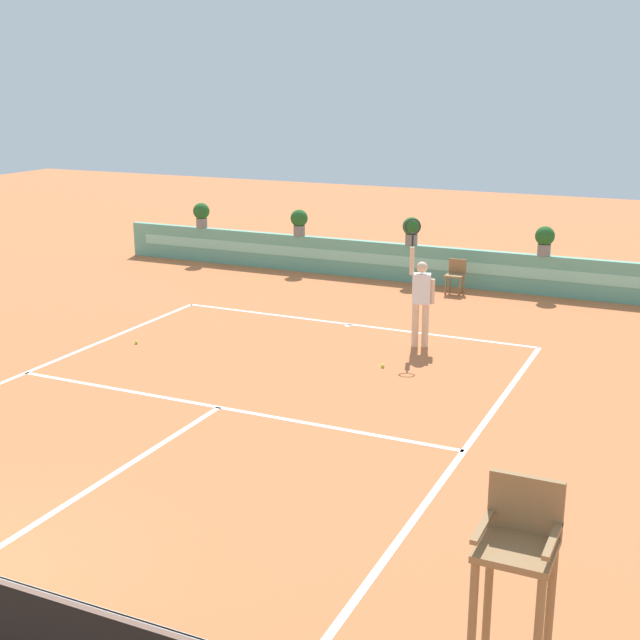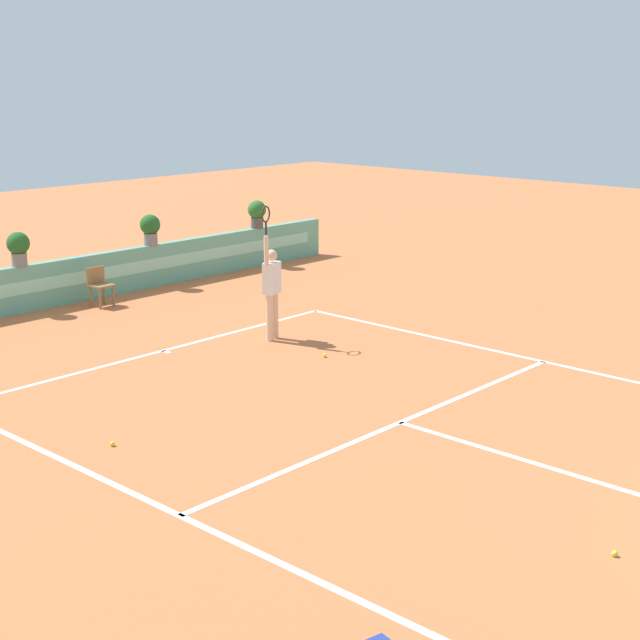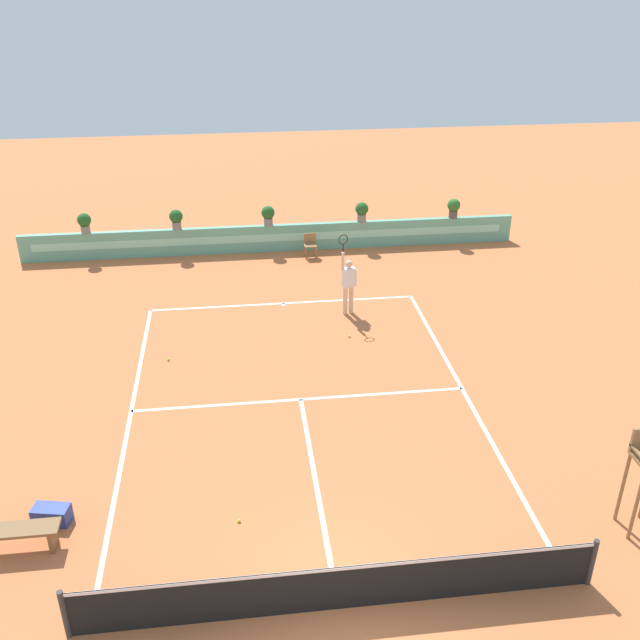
{
  "view_description": "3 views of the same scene",
  "coord_description": "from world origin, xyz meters",
  "px_view_note": "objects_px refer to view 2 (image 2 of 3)",
  "views": [
    {
      "loc": [
        7.06,
        -4.91,
        5.17
      ],
      "look_at": [
        0.76,
        8.68,
        1.0
      ],
      "focal_mm": 48.53,
      "sensor_mm": 36.0,
      "label": 1
    },
    {
      "loc": [
        -10.46,
        -1.61,
        4.94
      ],
      "look_at": [
        0.76,
        8.68,
        1.0
      ],
      "focal_mm": 53.84,
      "sensor_mm": 36.0,
      "label": 2
    },
    {
      "loc": [
        -1.37,
        -8.44,
        9.88
      ],
      "look_at": [
        0.76,
        8.68,
        1.0
      ],
      "focal_mm": 40.36,
      "sensor_mm": 36.0,
      "label": 3
    }
  ],
  "objects_px": {
    "tennis_ball_mid_court": "(615,553)",
    "potted_plant_centre": "(18,247)",
    "ball_kid_chair": "(99,285)",
    "tennis_player": "(272,286)",
    "potted_plant_far_right": "(257,212)",
    "tennis_ball_near_baseline": "(325,355)",
    "potted_plant_right": "(150,228)",
    "tennis_ball_by_sideline": "(112,444)"
  },
  "relations": [
    {
      "from": "tennis_ball_by_sideline",
      "to": "potted_plant_centre",
      "type": "xyz_separation_m",
      "value": [
        3.21,
        7.65,
        1.38
      ]
    },
    {
      "from": "potted_plant_centre",
      "to": "tennis_ball_mid_court",
      "type": "bearing_deg",
      "value": -95.9
    },
    {
      "from": "tennis_ball_mid_court",
      "to": "potted_plant_right",
      "type": "height_order",
      "value": "potted_plant_right"
    },
    {
      "from": "potted_plant_far_right",
      "to": "tennis_ball_mid_court",
      "type": "bearing_deg",
      "value": -120.64
    },
    {
      "from": "potted_plant_right",
      "to": "potted_plant_far_right",
      "type": "bearing_deg",
      "value": 0.0
    },
    {
      "from": "tennis_player",
      "to": "tennis_ball_by_sideline",
      "type": "distance_m",
      "value": 5.82
    },
    {
      "from": "tennis_ball_by_sideline",
      "to": "potted_plant_far_right",
      "type": "relative_size",
      "value": 0.09
    },
    {
      "from": "tennis_player",
      "to": "potted_plant_right",
      "type": "bearing_deg",
      "value": 75.89
    },
    {
      "from": "tennis_ball_mid_court",
      "to": "potted_plant_far_right",
      "type": "relative_size",
      "value": 0.09
    },
    {
      "from": "tennis_ball_near_baseline",
      "to": "tennis_ball_mid_court",
      "type": "distance_m",
      "value": 7.89
    },
    {
      "from": "tennis_ball_mid_court",
      "to": "potted_plant_right",
      "type": "relative_size",
      "value": 0.09
    },
    {
      "from": "tennis_player",
      "to": "tennis_ball_by_sideline",
      "type": "xyz_separation_m",
      "value": [
        -5.28,
        -2.23,
        -1.02
      ]
    },
    {
      "from": "ball_kid_chair",
      "to": "potted_plant_right",
      "type": "distance_m",
      "value": 2.32
    },
    {
      "from": "tennis_ball_near_baseline",
      "to": "potted_plant_centre",
      "type": "relative_size",
      "value": 0.09
    },
    {
      "from": "tennis_ball_by_sideline",
      "to": "potted_plant_right",
      "type": "height_order",
      "value": "potted_plant_right"
    },
    {
      "from": "tennis_player",
      "to": "tennis_ball_near_baseline",
      "type": "relative_size",
      "value": 38.01
    },
    {
      "from": "tennis_ball_mid_court",
      "to": "tennis_player",
      "type": "bearing_deg",
      "value": 67.89
    },
    {
      "from": "ball_kid_chair",
      "to": "tennis_ball_by_sideline",
      "type": "height_order",
      "value": "ball_kid_chair"
    },
    {
      "from": "tennis_ball_near_baseline",
      "to": "potted_plant_far_right",
      "type": "relative_size",
      "value": 0.09
    },
    {
      "from": "tennis_player",
      "to": "tennis_ball_by_sideline",
      "type": "bearing_deg",
      "value": -157.09
    },
    {
      "from": "tennis_ball_mid_court",
      "to": "potted_plant_centre",
      "type": "height_order",
      "value": "potted_plant_centre"
    },
    {
      "from": "ball_kid_chair",
      "to": "tennis_player",
      "type": "relative_size",
      "value": 0.33
    },
    {
      "from": "tennis_ball_near_baseline",
      "to": "ball_kid_chair",
      "type": "bearing_deg",
      "value": 93.96
    },
    {
      "from": "tennis_player",
      "to": "tennis_ball_mid_court",
      "type": "distance_m",
      "value": 9.43
    },
    {
      "from": "tennis_ball_by_sideline",
      "to": "tennis_ball_near_baseline",
      "type": "bearing_deg",
      "value": 7.82
    },
    {
      "from": "tennis_player",
      "to": "potted_plant_right",
      "type": "relative_size",
      "value": 3.57
    },
    {
      "from": "tennis_player",
      "to": "potted_plant_far_right",
      "type": "bearing_deg",
      "value": 48.33
    },
    {
      "from": "tennis_ball_by_sideline",
      "to": "potted_plant_far_right",
      "type": "bearing_deg",
      "value": 37.14
    },
    {
      "from": "potted_plant_centre",
      "to": "potted_plant_right",
      "type": "bearing_deg",
      "value": 0.0
    },
    {
      "from": "tennis_ball_by_sideline",
      "to": "potted_plant_right",
      "type": "xyz_separation_m",
      "value": [
        6.64,
        7.65,
        1.38
      ]
    },
    {
      "from": "ball_kid_chair",
      "to": "tennis_ball_near_baseline",
      "type": "height_order",
      "value": "ball_kid_chair"
    },
    {
      "from": "potted_plant_centre",
      "to": "ball_kid_chair",
      "type": "bearing_deg",
      "value": -26.93
    },
    {
      "from": "potted_plant_far_right",
      "to": "tennis_player",
      "type": "bearing_deg",
      "value": -131.67
    },
    {
      "from": "potted_plant_far_right",
      "to": "tennis_ball_near_baseline",
      "type": "bearing_deg",
      "value": -125.85
    },
    {
      "from": "ball_kid_chair",
      "to": "potted_plant_centre",
      "type": "bearing_deg",
      "value": 153.07
    },
    {
      "from": "ball_kid_chair",
      "to": "potted_plant_far_right",
      "type": "relative_size",
      "value": 1.17
    },
    {
      "from": "tennis_ball_by_sideline",
      "to": "potted_plant_centre",
      "type": "height_order",
      "value": "potted_plant_centre"
    },
    {
      "from": "tennis_ball_mid_court",
      "to": "potted_plant_far_right",
      "type": "bearing_deg",
      "value": 59.36
    },
    {
      "from": "potted_plant_centre",
      "to": "tennis_ball_by_sideline",
      "type": "bearing_deg",
      "value": -112.72
    },
    {
      "from": "tennis_player",
      "to": "tennis_ball_mid_court",
      "type": "bearing_deg",
      "value": -112.11
    },
    {
      "from": "tennis_ball_mid_court",
      "to": "potted_plant_centre",
      "type": "bearing_deg",
      "value": 84.1
    },
    {
      "from": "tennis_ball_mid_court",
      "to": "potted_plant_centre",
      "type": "relative_size",
      "value": 0.09
    }
  ]
}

